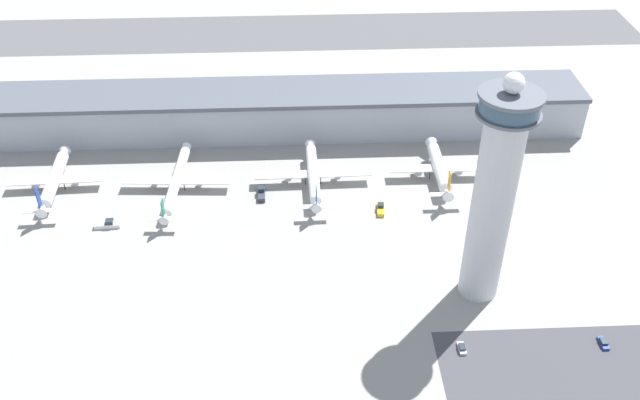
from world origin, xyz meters
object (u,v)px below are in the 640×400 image
at_px(airplane_gate_charlie, 313,174).
at_px(airplane_gate_bravo, 176,181).
at_px(service_truck_fuel, 108,224).
at_px(car_green_van, 603,343).
at_px(service_truck_baggage, 261,193).
at_px(car_white_wagon, 462,348).
at_px(control_tower, 494,193).
at_px(airplane_gate_alpha, 54,180).
at_px(airplane_gate_delta, 439,168).
at_px(service_truck_catering, 381,209).

bearing_deg(airplane_gate_charlie, airplane_gate_bravo, -178.34).
xyz_separation_m(service_truck_fuel, car_green_van, (139.47, -56.14, -0.35)).
distance_m(service_truck_baggage, car_green_van, 115.36).
xyz_separation_m(airplane_gate_bravo, service_truck_baggage, (28.71, -4.21, -2.87)).
bearing_deg(car_green_van, car_white_wagon, -179.83).
bearing_deg(airplane_gate_charlie, service_truck_fuel, -162.87).
height_order(airplane_gate_bravo, service_truck_fuel, airplane_gate_bravo).
bearing_deg(airplane_gate_charlie, car_white_wagon, -65.00).
relative_size(airplane_gate_bravo, service_truck_baggage, 5.24).
relative_size(airplane_gate_charlie, service_truck_fuel, 4.98).
distance_m(control_tower, airplane_gate_alpha, 146.77).
bearing_deg(airplane_gate_delta, airplane_gate_alpha, -179.74).
distance_m(airplane_gate_bravo, service_truck_baggage, 29.16).
xyz_separation_m(airplane_gate_bravo, car_white_wagon, (82.13, -75.32, -3.30)).
height_order(airplane_gate_bravo, airplane_gate_delta, airplane_gate_delta).
bearing_deg(airplane_gate_alpha, airplane_gate_bravo, -3.07).
xyz_separation_m(airplane_gate_delta, service_truck_catering, (-22.15, -17.52, -3.64)).
xyz_separation_m(airplane_gate_alpha, airplane_gate_charlie, (87.74, -0.87, 0.25)).
bearing_deg(car_white_wagon, service_truck_fuel, 151.12).
height_order(service_truck_fuel, service_truck_baggage, service_truck_baggage).
bearing_deg(service_truck_catering, car_white_wagon, -76.80).
distance_m(service_truck_catering, service_truck_fuel, 87.85).
xyz_separation_m(airplane_gate_charlie, car_green_van, (73.25, -76.55, -3.73)).
bearing_deg(service_truck_fuel, airplane_gate_charlie, 17.13).
bearing_deg(control_tower, car_green_van, -37.78).
bearing_deg(service_truck_fuel, airplane_gate_alpha, 135.31).
xyz_separation_m(airplane_gate_delta, car_green_van, (29.58, -78.02, -3.93)).
bearing_deg(control_tower, airplane_gate_bravo, 149.76).
distance_m(airplane_gate_alpha, service_truck_catering, 110.61).
xyz_separation_m(control_tower, car_green_van, (28.44, -22.05, -33.61)).
distance_m(airplane_gate_bravo, car_white_wagon, 111.48).
xyz_separation_m(service_truck_fuel, service_truck_baggage, (48.54, 14.86, 0.10)).
height_order(service_truck_fuel, car_green_van, service_truck_fuel).
distance_m(airplane_gate_bravo, service_truck_fuel, 27.67).
relative_size(control_tower, service_truck_catering, 9.54).
distance_m(airplane_gate_bravo, service_truck_catering, 69.55).
relative_size(control_tower, airplane_gate_delta, 1.99).
bearing_deg(airplane_gate_charlie, airplane_gate_delta, 1.94).
height_order(airplane_gate_charlie, car_green_van, airplane_gate_charlie).
distance_m(control_tower, service_truck_baggage, 86.02).
height_order(car_white_wagon, car_green_van, car_white_wagon).
xyz_separation_m(car_white_wagon, car_green_van, (37.51, 0.11, -0.02)).
xyz_separation_m(airplane_gate_delta, service_truck_baggage, (-61.35, -7.03, -3.48)).
xyz_separation_m(control_tower, airplane_gate_delta, (-1.13, 55.98, -29.68)).
bearing_deg(service_truck_catering, airplane_gate_charlie, 143.30).
distance_m(control_tower, airplane_gate_charlie, 76.62).
xyz_separation_m(control_tower, service_truck_baggage, (-62.49, 48.94, -33.15)).
distance_m(airplane_gate_delta, service_truck_fuel, 112.11).
relative_size(control_tower, car_green_van, 14.87).
xyz_separation_m(airplane_gate_delta, service_truck_fuel, (-109.89, -21.89, -3.58)).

